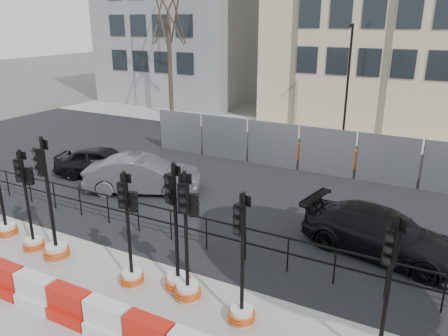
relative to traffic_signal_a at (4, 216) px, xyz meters
The scene contains 19 objects.
ground 5.82m from the traffic_signal_a, ahead, with size 120.00×120.00×0.00m, color #51514C.
road 9.78m from the traffic_signal_a, 54.21° to the left, with size 40.00×14.00×0.03m, color black.
sidewalk_far 17.87m from the traffic_signal_a, 71.35° to the left, with size 40.00×4.00×0.02m, color gray.
building_grey 25.17m from the traffic_signal_a, 109.90° to the left, with size 11.00×9.06×14.00m.
kerb_railing 6.09m from the traffic_signal_a, 20.36° to the left, with size 18.00×0.04×1.00m.
heras_fencing 12.14m from the traffic_signal_a, 62.00° to the left, with size 14.33×1.72×2.00m.
lamp_post_far 17.26m from the traffic_signal_a, 68.67° to the left, with size 0.12×0.56×6.00m.
tree_bare_far 18.26m from the traffic_signal_a, 107.86° to the left, with size 2.00×2.00×9.00m.
barrier_row 6.02m from the traffic_signal_a, 18.24° to the right, with size 15.70×0.50×0.80m.
traffic_signal_a is the anchor object (origin of this frame).
traffic_signal_b 1.45m from the traffic_signal_a, ahead, with size 0.59×0.59×2.98m.
traffic_signal_c 2.36m from the traffic_signal_a, ahead, with size 0.68×0.68×3.45m.
traffic_signal_d 4.96m from the traffic_signal_a, ahead, with size 0.58×0.58×2.96m.
traffic_signal_e 6.06m from the traffic_signal_a, ahead, with size 0.64×0.64×3.24m.
traffic_signal_f 6.48m from the traffic_signal_a, ahead, with size 0.62×0.62×3.17m.
traffic_signal_g 7.94m from the traffic_signal_a, ahead, with size 0.60×0.60×3.03m.
car_a 5.45m from the traffic_signal_a, 101.58° to the left, with size 4.12×2.64×1.31m, color black.
car_b 5.01m from the traffic_signal_a, 73.84° to the left, with size 4.45×3.10×1.39m, color #49494E.
car_c 10.90m from the traffic_signal_a, 22.67° to the left, with size 4.67×2.60×1.28m, color black.
Camera 1 is at (5.57, -8.22, 6.20)m, focal length 35.00 mm.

